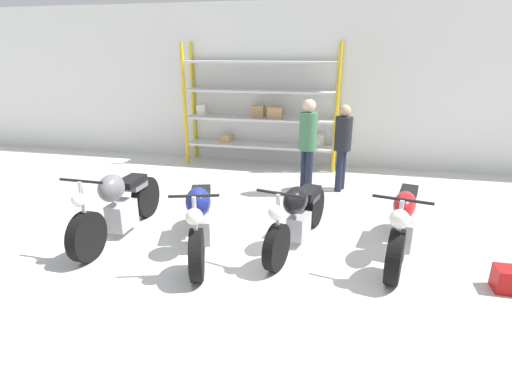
{
  "coord_description": "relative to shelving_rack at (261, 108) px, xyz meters",
  "views": [
    {
      "loc": [
        1.17,
        -4.75,
        2.59
      ],
      "look_at": [
        0.0,
        0.4,
        0.7
      ],
      "focal_mm": 28.0,
      "sensor_mm": 36.0,
      "label": 1
    }
  ],
  "objects": [
    {
      "name": "motorcycle_black",
      "position": [
        1.38,
        -3.99,
        -0.87
      ],
      "size": [
        0.75,
        2.04,
        1.0
      ],
      "rotation": [
        0.0,
        0.0,
        -1.81
      ],
      "color": "black",
      "rests_on": "ground_plane"
    },
    {
      "name": "shelving_rack",
      "position": [
        0.0,
        0.0,
        0.0
      ],
      "size": [
        3.53,
        0.63,
        2.74
      ],
      "color": "gold",
      "rests_on": "ground_plane"
    },
    {
      "name": "ground_plane",
      "position": [
        0.76,
        -4.27,
        -1.33
      ],
      "size": [
        30.0,
        30.0,
        0.0
      ],
      "primitive_type": "plane",
      "color": "silver"
    },
    {
      "name": "person_near_rack",
      "position": [
        1.27,
        -1.86,
        -0.28
      ],
      "size": [
        0.45,
        0.45,
        1.77
      ],
      "rotation": [
        0.0,
        0.0,
        3.78
      ],
      "color": "#1E2338",
      "rests_on": "ground_plane"
    },
    {
      "name": "motorcycle_grey",
      "position": [
        -1.19,
        -4.24,
        -0.87
      ],
      "size": [
        0.6,
        2.18,
        1.08
      ],
      "rotation": [
        0.0,
        0.0,
        -1.6
      ],
      "color": "black",
      "rests_on": "ground_plane"
    },
    {
      "name": "back_wall",
      "position": [
        0.76,
        0.36,
        0.47
      ],
      "size": [
        30.0,
        0.08,
        3.6
      ],
      "color": "white",
      "rests_on": "ground_plane"
    },
    {
      "name": "person_browsing",
      "position": [
        1.89,
        -1.47,
        -0.37
      ],
      "size": [
        0.4,
        0.4,
        1.64
      ],
      "rotation": [
        0.0,
        0.0,
        2.83
      ],
      "color": "#1E2338",
      "rests_on": "ground_plane"
    },
    {
      "name": "motorcycle_blue",
      "position": [
        0.12,
        -4.43,
        -0.87
      ],
      "size": [
        0.86,
        2.04,
        1.05
      ],
      "rotation": [
        0.0,
        0.0,
        -1.27
      ],
      "color": "black",
      "rests_on": "ground_plane"
    },
    {
      "name": "motorcycle_red",
      "position": [
        2.74,
        -3.97,
        -0.88
      ],
      "size": [
        0.76,
        2.1,
        1.04
      ],
      "rotation": [
        0.0,
        0.0,
        -1.78
      ],
      "color": "black",
      "rests_on": "ground_plane"
    }
  ]
}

